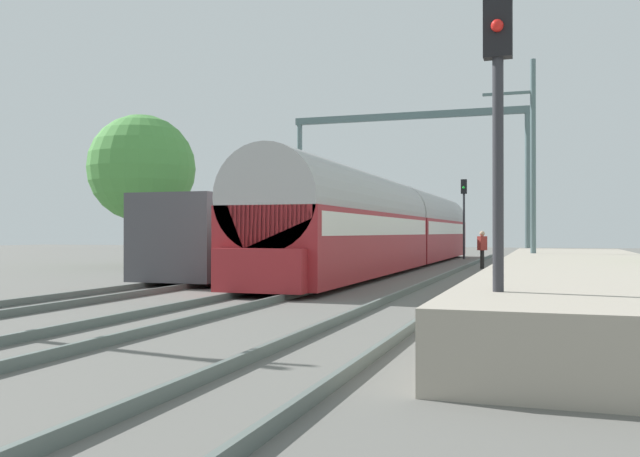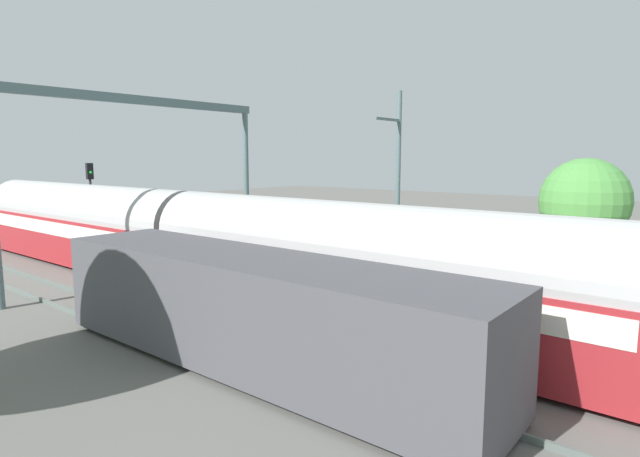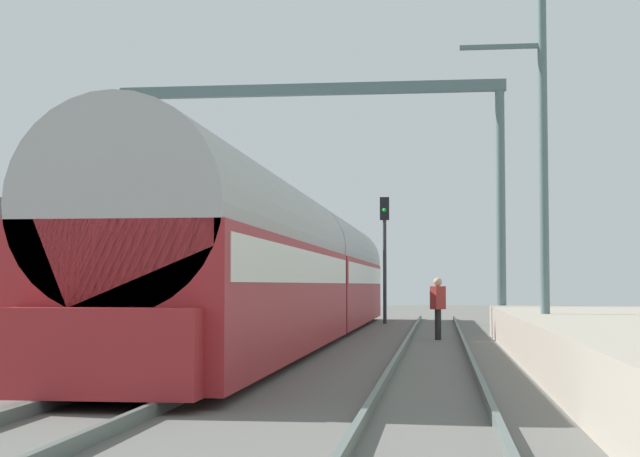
{
  "view_description": "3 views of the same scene",
  "coord_description": "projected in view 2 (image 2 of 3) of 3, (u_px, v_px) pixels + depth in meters",
  "views": [
    {
      "loc": [
        6.79,
        -18.77,
        1.65
      ],
      "look_at": [
        0.0,
        1.77,
        1.78
      ],
      "focal_mm": 38.52,
      "sensor_mm": 36.0,
      "label": 1
    },
    {
      "loc": [
        -12.83,
        -3.77,
        5.33
      ],
      "look_at": [
        0.46,
        6.9,
        2.98
      ],
      "focal_mm": 29.36,
      "sensor_mm": 36.0,
      "label": 2
    },
    {
      "loc": [
        4.05,
        -14.79,
        1.54
      ],
      "look_at": [
        0.0,
        19.12,
        3.45
      ],
      "focal_mm": 56.2,
      "sensor_mm": 36.0,
      "label": 3
    }
  ],
  "objects": [
    {
      "name": "passenger_train",
      "position": [
        188.0,
        241.0,
        20.97
      ],
      "size": [
        2.93,
        32.85,
        3.82
      ],
      "color": "maroon",
      "rests_on": "ground"
    },
    {
      "name": "freight_car",
      "position": [
        254.0,
        311.0,
        13.15
      ],
      "size": [
        2.8,
        13.0,
        2.7
      ],
      "color": "#47474C",
      "rests_on": "ground"
    },
    {
      "name": "tree_east_background",
      "position": [
        585.0,
        202.0,
        22.45
      ],
      "size": [
        3.71,
        3.71,
        5.28
      ],
      "color": "#4C3826",
      "rests_on": "ground"
    },
    {
      "name": "track_far_west",
      "position": [
        458.0,
        435.0,
        9.92
      ],
      "size": [
        1.52,
        60.0,
        0.16
      ],
      "color": "#59645F",
      "rests_on": "ground"
    },
    {
      "name": "person_crossing",
      "position": [
        261.0,
        250.0,
        24.16
      ],
      "size": [
        0.45,
        0.46,
        1.73
      ],
      "rotation": [
        0.0,
        0.0,
        3.98
      ],
      "color": "black",
      "rests_on": "ground"
    },
    {
      "name": "railway_signal_far",
      "position": [
        91.0,
        195.0,
        29.22
      ],
      "size": [
        0.36,
        0.3,
        4.97
      ],
      "color": "#2D2D33",
      "rests_on": "ground"
    },
    {
      "name": "platform",
      "position": [
        537.0,
        284.0,
        20.14
      ],
      "size": [
        4.4,
        28.0,
        0.9
      ],
      "color": "#A39989",
      "rests_on": "ground"
    },
    {
      "name": "catenary_pole_east_mid",
      "position": [
        397.0,
        185.0,
        21.86
      ],
      "size": [
        1.9,
        0.2,
        8.0
      ],
      "color": "slate",
      "rests_on": "ground"
    },
    {
      "name": "catenary_gantry",
      "position": [
        143.0,
        150.0,
        22.25
      ],
      "size": [
        12.26,
        0.28,
        7.86
      ],
      "color": "slate",
      "rests_on": "ground"
    },
    {
      "name": "track_west",
      "position": [
        525.0,
        370.0,
        12.96
      ],
      "size": [
        1.52,
        60.0,
        0.16
      ],
      "color": "#59645F",
      "rests_on": "ground"
    },
    {
      "name": "ground",
      "position": [
        525.0,
        373.0,
        12.97
      ],
      "size": [
        120.0,
        120.0,
        0.0
      ],
      "primitive_type": "plane",
      "color": "#61605B"
    },
    {
      "name": "track_east",
      "position": [
        566.0,
        329.0,
        16.0
      ],
      "size": [
        1.52,
        60.0,
        0.16
      ],
      "color": "#59645F",
      "rests_on": "ground"
    }
  ]
}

